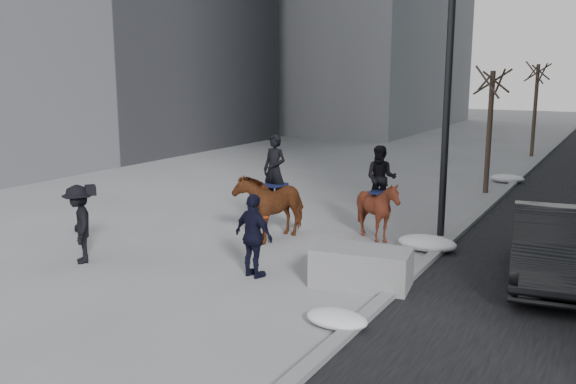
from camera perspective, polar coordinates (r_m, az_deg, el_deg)
The scene contains 12 objects.
ground at distance 13.26m, azimuth -2.57°, elevation -7.26°, with size 120.00×120.00×0.00m, color gray.
curb at distance 21.38m, azimuth 18.96°, elevation -0.55°, with size 0.25×90.00×0.12m, color gray.
planter at distance 12.26m, azimuth 6.86°, elevation -7.00°, with size 1.92×0.96×0.77m, color gray.
car_near at distance 13.48m, azimuth 23.48°, elevation -4.65°, with size 1.55×4.44×1.46m, color black.
tree_near at distance 22.24m, azimuth 18.34°, elevation 5.88°, with size 1.20×1.20×4.69m, color #33251E, non-canonical shape.
tree_far at distance 32.81m, azimuth 22.13°, elevation 7.50°, with size 1.20×1.20×5.05m, color #392D22, non-canonical shape.
mounted_left at distance 15.52m, azimuth -1.50°, elevation -0.74°, with size 1.21×2.15×2.64m.
mounted_right at distance 15.42m, azimuth 8.47°, elevation -1.03°, with size 1.54×1.66×2.39m.
feeder at distance 12.57m, azimuth -3.21°, elevation -4.13°, with size 1.10×0.97×1.75m.
camera_crew at distance 14.27m, azimuth -18.95°, elevation -2.83°, with size 1.29×1.21×1.75m.
lamppost at distance 15.91m, azimuth 14.96°, elevation 13.72°, with size 0.25×0.80×9.09m.
snow_piles at distance 17.10m, azimuth 15.14°, elevation -2.82°, with size 1.41×16.18×0.36m.
Camera 1 is at (6.70, -10.64, 4.21)m, focal length 38.00 mm.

